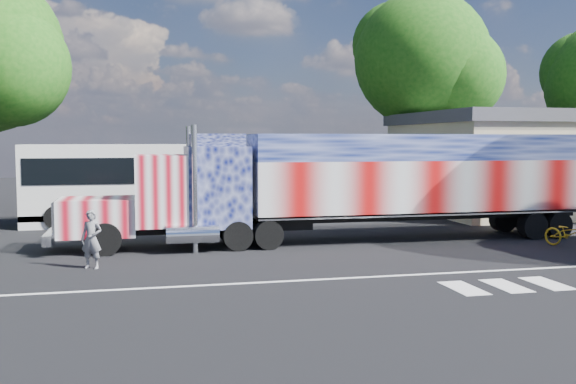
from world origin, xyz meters
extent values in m
plane|color=black|center=(0.00, 0.00, 0.00)|extent=(100.00, 100.00, 0.00)
cube|color=silver|center=(0.00, -3.00, 0.01)|extent=(30.00, 0.15, 0.01)
cube|color=silver|center=(2.80, -4.80, 0.01)|extent=(0.70, 1.60, 0.01)
cube|color=silver|center=(4.00, -4.80, 0.01)|extent=(0.70, 1.60, 0.01)
cube|color=silver|center=(5.20, -4.80, 0.01)|extent=(0.70, 1.60, 0.01)
cube|color=black|center=(-3.53, 3.16, 0.68)|extent=(8.75, 0.97, 0.29)
cube|color=#D77D87|center=(-6.64, 3.16, 1.17)|extent=(2.53, 2.14, 1.26)
cube|color=silver|center=(-7.95, 3.16, 1.17)|extent=(0.12, 1.85, 1.13)
cube|color=silver|center=(-8.14, 3.16, 0.53)|extent=(0.29, 2.43, 0.35)
cube|color=#D77D87|center=(-4.50, 3.16, 2.04)|extent=(1.75, 2.43, 2.43)
cube|color=black|center=(-5.32, 3.16, 2.48)|extent=(0.06, 2.04, 0.87)
cube|color=#474E88|center=(-2.55, 3.16, 2.14)|extent=(2.14, 2.43, 2.82)
cube|color=#474E88|center=(-2.55, 3.16, 3.74)|extent=(1.75, 2.33, 0.49)
cylinder|color=silver|center=(-3.43, 4.44, 2.14)|extent=(0.19, 0.19, 4.28)
cylinder|color=silver|center=(-3.43, 1.88, 2.14)|extent=(0.19, 0.19, 4.28)
cylinder|color=silver|center=(-3.53, 4.43, 0.63)|extent=(1.75, 0.64, 0.64)
cylinder|color=silver|center=(-3.53, 1.90, 0.63)|extent=(1.75, 0.64, 0.64)
cylinder|color=black|center=(-6.34, 2.09, 0.53)|extent=(1.07, 0.34, 1.07)
cylinder|color=black|center=(-6.34, 4.23, 0.53)|extent=(1.07, 0.34, 1.07)
cylinder|color=black|center=(-1.97, 2.14, 0.51)|extent=(1.01, 0.53, 1.01)
cylinder|color=black|center=(-1.97, 4.18, 0.51)|extent=(1.01, 0.53, 1.01)
cylinder|color=black|center=(-0.90, 2.14, 0.51)|extent=(1.01, 0.53, 1.01)
cylinder|color=black|center=(-0.90, 4.18, 0.51)|extent=(1.01, 0.53, 1.01)
cube|color=black|center=(5.22, 3.16, 0.92)|extent=(12.63, 1.07, 0.29)
cube|color=#D57777|center=(5.22, 3.16, 2.04)|extent=(13.02, 2.53, 1.94)
cube|color=#485697|center=(5.22, 3.16, 3.50)|extent=(13.02, 2.53, 0.97)
cube|color=silver|center=(5.22, 3.16, 1.07)|extent=(13.02, 2.53, 0.12)
cube|color=silver|center=(11.75, 3.16, 2.53)|extent=(0.04, 2.43, 2.82)
cylinder|color=black|center=(9.40, 2.14, 0.51)|extent=(1.01, 0.53, 1.01)
cylinder|color=black|center=(9.40, 4.18, 0.51)|extent=(1.01, 0.53, 1.01)
cylinder|color=black|center=(10.47, 2.14, 0.51)|extent=(1.01, 0.53, 1.01)
cylinder|color=black|center=(10.47, 4.18, 0.51)|extent=(1.01, 0.53, 1.01)
cube|color=white|center=(-4.07, 10.22, 1.79)|extent=(12.27, 2.66, 3.58)
cube|color=black|center=(-4.07, 10.22, 2.45)|extent=(11.86, 2.72, 1.12)
cube|color=black|center=(-4.07, 10.22, 0.46)|extent=(12.27, 2.66, 0.26)
cube|color=black|center=(-10.20, 10.22, 1.94)|extent=(0.06, 2.35, 1.43)
cylinder|color=black|center=(-8.67, 8.94, 0.51)|extent=(1.02, 0.31, 1.02)
cylinder|color=black|center=(-8.67, 11.50, 0.51)|extent=(1.02, 0.31, 1.02)
cylinder|color=black|center=(-1.00, 8.94, 0.51)|extent=(1.02, 0.31, 1.02)
cylinder|color=black|center=(-1.00, 11.50, 0.51)|extent=(1.02, 0.31, 1.02)
cylinder|color=black|center=(-0.08, 8.94, 0.51)|extent=(1.02, 0.31, 1.02)
cylinder|color=black|center=(-0.08, 11.50, 0.51)|extent=(1.02, 0.31, 1.02)
cube|color=#1E5926|center=(12.00, 5.96, 2.40)|extent=(1.60, 0.08, 1.20)
imported|color=slate|center=(-6.61, -0.01, 0.87)|extent=(0.74, 0.62, 1.73)
imported|color=gold|center=(9.47, 0.04, 0.50)|extent=(1.36, 2.01, 1.00)
sphere|color=#265F16|center=(-11.46, 15.14, 7.40)|extent=(5.98, 5.98, 5.98)
cylinder|color=black|center=(10.93, 15.66, 3.38)|extent=(0.70, 0.70, 6.76)
sphere|color=#265F16|center=(10.93, 15.66, 8.45)|extent=(7.87, 7.87, 7.87)
sphere|color=#265F16|center=(12.51, 14.48, 7.48)|extent=(5.51, 5.51, 5.51)
sphere|color=#265F16|center=(9.75, 16.84, 9.42)|extent=(5.11, 5.11, 5.11)
camera|label=1|loc=(-5.17, -19.45, 3.76)|focal=40.00mm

